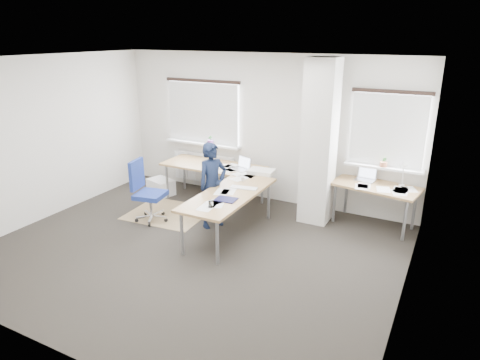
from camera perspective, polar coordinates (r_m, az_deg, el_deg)
The scene contains 8 objects.
ground at distance 6.65m, azimuth -6.35°, elevation -9.17°, with size 6.00×6.00×0.00m, color black.
room_shell at distance 6.31m, azimuth -3.24°, elevation 6.33°, with size 6.04×5.04×2.82m.
floor_mat at distance 7.97m, azimuth -9.53°, elevation -4.38°, with size 1.38×1.17×0.01m, color #947950.
white_crate at distance 8.88m, azimuth -10.49°, elevation -0.90°, with size 0.52×0.36×0.31m, color white.
desk_main at distance 7.49m, azimuth -2.22°, elevation -0.01°, with size 2.41×2.60×0.96m.
desk_side at distance 7.48m, azimuth 17.69°, elevation -0.99°, with size 1.50×0.92×1.22m.
task_chair at distance 7.64m, azimuth -12.04°, elevation -3.15°, with size 0.60×0.59×1.09m.
person at distance 7.12m, azimuth -3.66°, elevation -0.73°, with size 0.53×0.35×1.46m, color black.
Camera 1 is at (3.33, -4.84, 3.12)m, focal length 32.00 mm.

